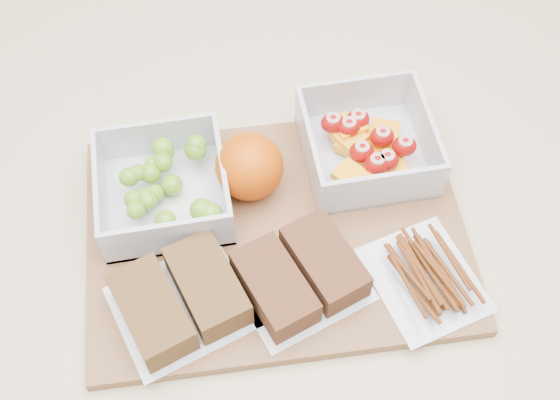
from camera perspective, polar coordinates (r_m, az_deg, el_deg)
The scene contains 8 objects.
counter at distance 1.22m, azimuth 0.11°, elevation -12.46°, with size 1.20×0.90×0.90m, color beige.
cutting_board at distance 0.79m, azimuth -0.30°, elevation -2.75°, with size 0.42×0.30×0.02m, color brown.
grape_container at distance 0.79m, azimuth -9.27°, elevation 1.07°, with size 0.14×0.14×0.06m.
fruit_container at distance 0.82m, azimuth 7.07°, elevation 4.46°, with size 0.14×0.14×0.06m.
orange at distance 0.78m, azimuth -2.50°, elevation 2.73°, with size 0.08×0.08×0.08m, color #D44D04.
sandwich_bag_left at distance 0.73m, azimuth -8.12°, elevation -7.99°, with size 0.16×0.15×0.04m.
sandwich_bag_center at distance 0.74m, azimuth 1.62°, elevation -6.11°, with size 0.16×0.15×0.04m.
pretzel_bag at distance 0.76m, azimuth 11.80°, elevation -5.94°, with size 0.13×0.15×0.03m.
Camera 1 is at (-0.08, -0.41, 1.59)m, focal length 45.00 mm.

